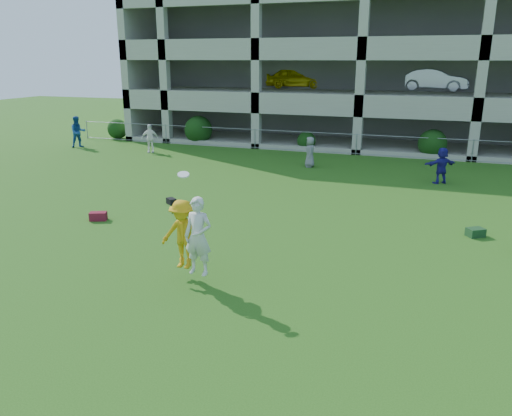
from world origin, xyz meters
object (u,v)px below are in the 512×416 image
at_px(parking_garage, 380,46).
at_px(bystander_d, 442,166).
at_px(bystander_a, 78,132).
at_px(bystander_c, 310,152).
at_px(bystander_b, 150,138).
at_px(frisbee_contest, 187,235).

bearing_deg(parking_garage, bystander_d, -72.53).
distance_m(bystander_a, parking_garage, 20.71).
relative_size(bystander_c, parking_garage, 0.05).
xyz_separation_m(bystander_b, frisbee_contest, (9.94, -14.83, 0.38)).
distance_m(bystander_b, bystander_d, 15.88).
distance_m(bystander_c, frisbee_contest, 13.98).
relative_size(bystander_a, bystander_d, 1.19).
bearing_deg(parking_garage, frisbee_contest, -92.85).
relative_size(frisbee_contest, parking_garage, 0.08).
bearing_deg(frisbee_contest, bystander_b, 123.85).
bearing_deg(frisbee_contest, bystander_d, 65.28).
xyz_separation_m(bystander_c, parking_garage, (1.69, 12.69, 5.26)).
bearing_deg(bystander_d, parking_garage, -106.02).
relative_size(bystander_c, frisbee_contest, 0.62).
height_order(bystander_d, frisbee_contest, frisbee_contest).
xyz_separation_m(bystander_a, bystander_d, (20.73, -2.39, -0.15)).
bearing_deg(bystander_c, parking_garage, 153.12).
bearing_deg(bystander_b, parking_garage, 22.85).
distance_m(bystander_c, bystander_d, 6.30).
distance_m(bystander_b, bystander_c, 9.62).
bearing_deg(bystander_b, bystander_c, -28.67).
height_order(bystander_a, bystander_c, bystander_a).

